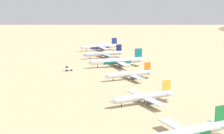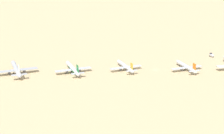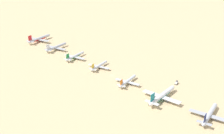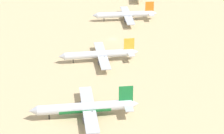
{
  "view_description": "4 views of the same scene",
  "coord_description": "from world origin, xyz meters",
  "px_view_note": "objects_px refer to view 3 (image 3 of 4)",
  "views": [
    {
      "loc": [
        67.43,
        176.15,
        49.13
      ],
      "look_at": [
        -0.11,
        -49.75,
        5.72
      ],
      "focal_mm": 50.56,
      "sensor_mm": 36.0,
      "label": 1
    },
    {
      "loc": [
        -357.65,
        119.33,
        127.88
      ],
      "look_at": [
        3.95,
        41.73,
        4.77
      ],
      "focal_mm": 65.64,
      "sensor_mm": 36.0,
      "label": 2
    },
    {
      "loc": [
        -236.24,
        -200.31,
        140.76
      ],
      "look_at": [
        8.86,
        8.42,
        6.32
      ],
      "focal_mm": 43.65,
      "sensor_mm": 36.0,
      "label": 3
    },
    {
      "loc": [
        -4.66,
        234.95,
        99.25
      ],
      "look_at": [
        -0.44,
        42.72,
        4.23
      ],
      "focal_mm": 74.91,
      "sensor_mm": 36.0,
      "label": 4
    }
  ],
  "objects_px": {
    "parked_jet_2": "(162,96)",
    "parked_jet_6": "(56,47)",
    "parked_jet_4": "(99,66)",
    "service_truck": "(176,83)",
    "parked_jet_5": "(75,56)",
    "parked_jet_1": "(210,114)",
    "parked_jet_3": "(128,81)",
    "parked_jet_7": "(39,39)"
  },
  "relations": [
    {
      "from": "parked_jet_2",
      "to": "parked_jet_3",
      "type": "height_order",
      "value": "parked_jet_2"
    },
    {
      "from": "parked_jet_6",
      "to": "parked_jet_7",
      "type": "bearing_deg",
      "value": 81.17
    },
    {
      "from": "parked_jet_3",
      "to": "parked_jet_6",
      "type": "xyz_separation_m",
      "value": [
        23.94,
        160.12,
        0.93
      ]
    },
    {
      "from": "parked_jet_2",
      "to": "parked_jet_4",
      "type": "bearing_deg",
      "value": 79.72
    },
    {
      "from": "parked_jet_2",
      "to": "parked_jet_1",
      "type": "bearing_deg",
      "value": -92.23
    },
    {
      "from": "parked_jet_3",
      "to": "parked_jet_4",
      "type": "distance_m",
      "value": 58.63
    },
    {
      "from": "parked_jet_4",
      "to": "service_truck",
      "type": "height_order",
      "value": "parked_jet_4"
    },
    {
      "from": "parked_jet_3",
      "to": "parked_jet_7",
      "type": "bearing_deg",
      "value": 81.41
    },
    {
      "from": "parked_jet_5",
      "to": "parked_jet_6",
      "type": "xyz_separation_m",
      "value": [
        7.73,
        52.35,
        0.58
      ]
    },
    {
      "from": "parked_jet_5",
      "to": "service_truck",
      "type": "xyz_separation_m",
      "value": [
        20.43,
        -151.35,
        -2.07
      ]
    },
    {
      "from": "parked_jet_2",
      "to": "parked_jet_7",
      "type": "height_order",
      "value": "parked_jet_7"
    },
    {
      "from": "parked_jet_2",
      "to": "parked_jet_6",
      "type": "height_order",
      "value": "parked_jet_2"
    },
    {
      "from": "parked_jet_4",
      "to": "parked_jet_7",
      "type": "height_order",
      "value": "parked_jet_7"
    },
    {
      "from": "parked_jet_2",
      "to": "parked_jet_4",
      "type": "relative_size",
      "value": 1.35
    },
    {
      "from": "parked_jet_3",
      "to": "parked_jet_5",
      "type": "distance_m",
      "value": 108.99
    },
    {
      "from": "parked_jet_4",
      "to": "service_truck",
      "type": "distance_m",
      "value": 103.54
    },
    {
      "from": "parked_jet_6",
      "to": "parked_jet_5",
      "type": "bearing_deg",
      "value": -98.4
    },
    {
      "from": "parked_jet_2",
      "to": "parked_jet_7",
      "type": "relative_size",
      "value": 0.96
    },
    {
      "from": "parked_jet_1",
      "to": "parked_jet_7",
      "type": "distance_m",
      "value": 320.61
    },
    {
      "from": "parked_jet_1",
      "to": "parked_jet_6",
      "type": "distance_m",
      "value": 263.11
    },
    {
      "from": "parked_jet_7",
      "to": "parked_jet_6",
      "type": "bearing_deg",
      "value": -98.83
    },
    {
      "from": "parked_jet_3",
      "to": "parked_jet_4",
      "type": "height_order",
      "value": "parked_jet_4"
    },
    {
      "from": "parked_jet_3",
      "to": "parked_jet_7",
      "type": "xyz_separation_m",
      "value": [
        32.77,
        216.97,
        1.52
      ]
    },
    {
      "from": "parked_jet_1",
      "to": "parked_jet_6",
      "type": "xyz_separation_m",
      "value": [
        32.45,
        261.1,
        0.29
      ]
    },
    {
      "from": "parked_jet_1",
      "to": "parked_jet_6",
      "type": "relative_size",
      "value": 0.94
    },
    {
      "from": "parked_jet_6",
      "to": "parked_jet_7",
      "type": "relative_size",
      "value": 0.88
    },
    {
      "from": "parked_jet_6",
      "to": "parked_jet_4",
      "type": "bearing_deg",
      "value": -96.14
    },
    {
      "from": "parked_jet_3",
      "to": "service_truck",
      "type": "height_order",
      "value": "parked_jet_3"
    },
    {
      "from": "parked_jet_4",
      "to": "service_truck",
      "type": "bearing_deg",
      "value": -76.73
    },
    {
      "from": "parked_jet_2",
      "to": "service_truck",
      "type": "bearing_deg",
      "value": 8.12
    },
    {
      "from": "parked_jet_6",
      "to": "parked_jet_2",
      "type": "bearing_deg",
      "value": -98.26
    },
    {
      "from": "parked_jet_3",
      "to": "parked_jet_6",
      "type": "distance_m",
      "value": 161.91
    },
    {
      "from": "parked_jet_5",
      "to": "parked_jet_6",
      "type": "relative_size",
      "value": 0.89
    },
    {
      "from": "parked_jet_5",
      "to": "parked_jet_7",
      "type": "height_order",
      "value": "parked_jet_7"
    },
    {
      "from": "parked_jet_1",
      "to": "parked_jet_3",
      "type": "bearing_deg",
      "value": 85.19
    },
    {
      "from": "parked_jet_2",
      "to": "parked_jet_6",
      "type": "xyz_separation_m",
      "value": [
        30.45,
        209.85,
        -0.36
      ]
    },
    {
      "from": "parked_jet_5",
      "to": "parked_jet_6",
      "type": "distance_m",
      "value": 52.92
    },
    {
      "from": "parked_jet_4",
      "to": "parked_jet_2",
      "type": "bearing_deg",
      "value": -100.28
    },
    {
      "from": "parked_jet_1",
      "to": "parked_jet_5",
      "type": "distance_m",
      "value": 210.21
    },
    {
      "from": "parked_jet_2",
      "to": "service_truck",
      "type": "relative_size",
      "value": 9.61
    },
    {
      "from": "parked_jet_1",
      "to": "parked_jet_2",
      "type": "bearing_deg",
      "value": 87.77
    },
    {
      "from": "parked_jet_4",
      "to": "parked_jet_6",
      "type": "relative_size",
      "value": 0.81
    }
  ]
}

